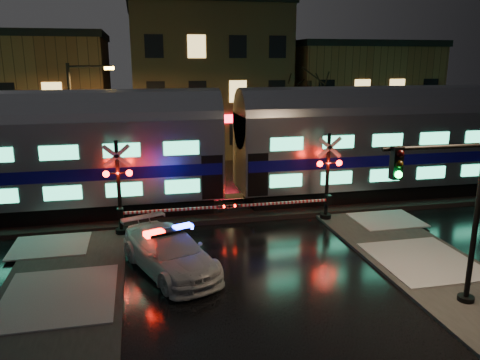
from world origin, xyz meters
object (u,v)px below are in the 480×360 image
object	(u,v)px
crossing_signal_right	(321,186)
streetlight	(77,122)
police_car	(170,252)
traffic_light	(452,219)
crossing_signal_left	(128,198)

from	to	relation	value
crossing_signal_right	streetlight	world-z (taller)	streetlight
police_car	traffic_light	xyz separation A→B (m)	(8.05, -4.40, 2.14)
police_car	crossing_signal_left	size ratio (longest dim) A/B	0.94
police_car	streetlight	bearing A→B (deg)	89.64
streetlight	crossing_signal_right	bearing A→B (deg)	-30.45
crossing_signal_left	traffic_light	distance (m)	12.71
crossing_signal_right	streetlight	bearing A→B (deg)	149.55
crossing_signal_left	traffic_light	world-z (taller)	traffic_light
crossing_signal_left	traffic_light	xyz separation A→B (m)	(9.52, -8.34, 1.15)
police_car	crossing_signal_left	xyz separation A→B (m)	(-1.46, 3.94, 0.99)
traffic_light	streetlight	world-z (taller)	streetlight
crossing_signal_left	police_car	bearing A→B (deg)	-69.59
traffic_light	streetlight	xyz separation A→B (m)	(-12.13, 15.03, 1.32)
crossing_signal_right	traffic_light	world-z (taller)	traffic_light
police_car	traffic_light	bearing A→B (deg)	-50.00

